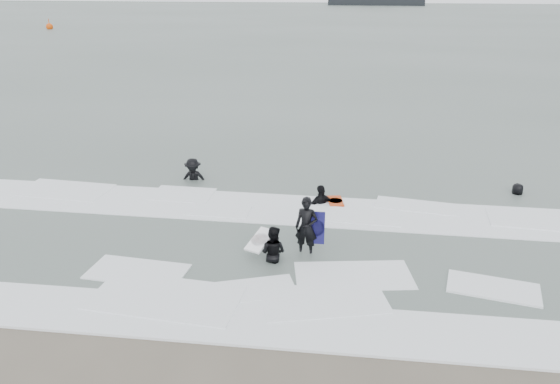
# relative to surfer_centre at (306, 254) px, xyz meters

# --- Properties ---
(ground) EXTENTS (320.00, 320.00, 0.00)m
(ground) POSITION_rel_surfer_centre_xyz_m (-1.05, -2.96, 0.00)
(ground) COLOR brown
(ground) RESTS_ON ground
(sea) EXTENTS (320.00, 320.00, 0.00)m
(sea) POSITION_rel_surfer_centre_xyz_m (-1.05, 77.04, 0.06)
(sea) COLOR #47544C
(sea) RESTS_ON ground
(surfer_centre) EXTENTS (0.71, 0.53, 1.80)m
(surfer_centre) POSITION_rel_surfer_centre_xyz_m (0.00, 0.00, 0.00)
(surfer_centre) COLOR black
(surfer_centre) RESTS_ON ground
(surfer_wading) EXTENTS (0.93, 0.81, 1.63)m
(surfer_wading) POSITION_rel_surfer_centre_xyz_m (-0.89, -0.52, 0.00)
(surfer_wading) COLOR black
(surfer_wading) RESTS_ON ground
(surfer_breaker) EXTENTS (1.19, 0.72, 1.80)m
(surfer_breaker) POSITION_rel_surfer_centre_xyz_m (-4.99, 5.41, 0.00)
(surfer_breaker) COLOR black
(surfer_breaker) RESTS_ON ground
(surfer_right_near) EXTENTS (1.17, 0.99, 1.88)m
(surfer_right_near) POSITION_rel_surfer_centre_xyz_m (0.17, 3.80, 0.00)
(surfer_right_near) COLOR black
(surfer_right_near) RESTS_ON ground
(surfer_right_far) EXTENTS (0.82, 0.58, 1.60)m
(surfer_right_far) POSITION_rel_surfer_centre_xyz_m (7.29, 5.72, 0.00)
(surfer_right_far) COLOR black
(surfer_right_far) RESTS_ON ground
(surf_foam) EXTENTS (30.03, 9.06, 0.09)m
(surf_foam) POSITION_rel_surfer_centre_xyz_m (-1.05, 0.74, 0.04)
(surf_foam) COLOR white
(surf_foam) RESTS_ON ground
(bodyboards) EXTENTS (2.70, 5.29, 1.25)m
(bodyboards) POSITION_rel_surfer_centre_xyz_m (-0.12, 1.22, 0.50)
(bodyboards) COLOR #0F0D40
(bodyboards) RESTS_ON ground
(buoy) EXTENTS (1.00, 1.00, 1.65)m
(buoy) POSITION_rel_surfer_centre_xyz_m (-45.14, 65.32, 0.42)
(buoy) COLOR #D24409
(buoy) RESTS_ON ground
(vessel_horizon) EXTENTS (25.56, 4.56, 3.47)m
(vessel_horizon) POSITION_rel_surfer_centre_xyz_m (4.74, 143.67, 1.30)
(vessel_horizon) COLOR black
(vessel_horizon) RESTS_ON ground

